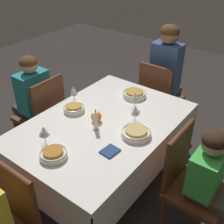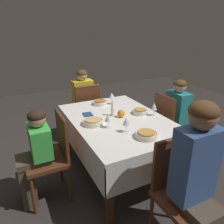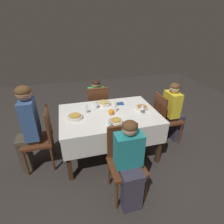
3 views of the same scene
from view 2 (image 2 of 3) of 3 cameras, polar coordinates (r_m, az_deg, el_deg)
ground_plane at (r=2.80m, az=1.48°, el=-15.46°), size 8.00×8.00×0.00m
dining_table at (r=2.47m, az=1.62°, el=-3.70°), size 1.45×1.00×0.72m
chair_west at (r=1.88m, az=17.33°, el=-18.58°), size 0.40×0.40×0.91m
chair_east at (r=3.34m, az=-6.88°, el=0.76°), size 0.40×0.40×0.91m
chair_north at (r=2.29m, az=-15.35°, el=-10.40°), size 0.40×0.40×0.91m
chair_south at (r=2.93m, az=14.79°, el=-2.92°), size 0.40×0.40×0.91m
person_adult_denim at (r=1.68m, az=21.63°, el=-15.77°), size 0.34×0.30×1.26m
person_child_yellow at (r=3.45m, az=-7.85°, el=3.01°), size 0.33×0.30×1.09m
person_child_green at (r=2.25m, az=-19.63°, el=-10.39°), size 0.30×0.33×0.99m
person_child_teal at (r=3.00m, az=17.26°, el=-0.86°), size 0.30×0.33×1.08m
bowl_west at (r=2.05m, az=8.96°, el=-5.82°), size 0.22×0.22×0.06m
wine_glass_west at (r=2.09m, az=3.74°, el=-2.56°), size 0.07×0.07×0.16m
bowl_east at (r=2.87m, az=-3.19°, el=2.54°), size 0.19×0.19×0.06m
wine_glass_east at (r=2.85m, az=-0.07°, el=4.24°), size 0.08×0.08×0.15m
bowl_north at (r=2.30m, az=-5.02°, el=-2.54°), size 0.23×0.23×0.06m
wine_glass_north at (r=2.18m, az=-1.03°, el=-1.68°), size 0.07×0.07×0.15m
bowl_south at (r=2.58m, az=7.30°, el=0.18°), size 0.18×0.18×0.06m
wine_glass_south at (r=2.53m, az=10.95°, el=1.38°), size 0.07×0.07×0.16m
candle_centerpiece at (r=2.49m, az=0.12°, el=0.56°), size 0.06×0.06×0.18m
orange_fruit at (r=2.46m, az=2.41°, el=-0.41°), size 0.09×0.09×0.09m
napkin_red_folded at (r=2.55m, az=-6.37°, el=-0.61°), size 0.13×0.11×0.01m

